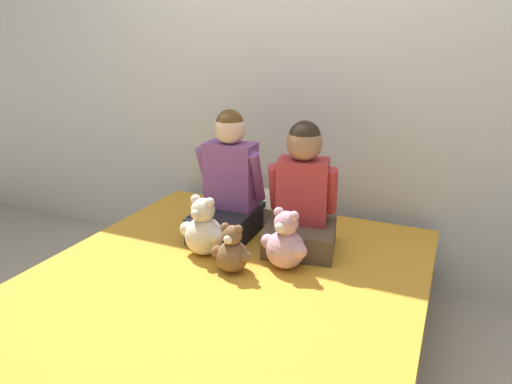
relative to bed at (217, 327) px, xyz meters
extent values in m
plane|color=#B2A899|center=(0.00, 0.00, -0.21)|extent=(14.00, 14.00, 0.00)
cube|color=silver|center=(0.00, 1.09, 1.04)|extent=(8.00, 0.06, 2.50)
cube|color=#997F60|center=(0.00, 0.00, -0.12)|extent=(1.68, 1.96, 0.18)
cube|color=silver|center=(0.00, 0.00, 0.08)|extent=(1.64, 1.92, 0.21)
cube|color=gold|center=(0.00, 0.00, 0.20)|extent=(1.66, 1.94, 0.03)
cube|color=black|center=(-0.19, 0.47, 0.28)|extent=(0.29, 0.40, 0.14)
cube|color=#7F4789|center=(-0.19, 0.53, 0.52)|extent=(0.26, 0.15, 0.34)
sphere|color=beige|center=(-0.19, 0.53, 0.76)|extent=(0.16, 0.16, 0.16)
sphere|color=brown|center=(-0.19, 0.53, 0.79)|extent=(0.14, 0.14, 0.14)
cylinder|color=#7F4789|center=(-0.34, 0.52, 0.53)|extent=(0.06, 0.15, 0.28)
cylinder|color=#7F4789|center=(-0.05, 0.53, 0.53)|extent=(0.06, 0.15, 0.28)
cube|color=brown|center=(0.21, 0.47, 0.28)|extent=(0.39, 0.39, 0.13)
cube|color=#B23338|center=(0.20, 0.52, 0.50)|extent=(0.27, 0.21, 0.31)
sphere|color=#9E7051|center=(0.20, 0.52, 0.73)|extent=(0.17, 0.17, 0.17)
sphere|color=#2D2319|center=(0.20, 0.52, 0.76)|extent=(0.15, 0.15, 0.15)
cylinder|color=#B23338|center=(0.07, 0.49, 0.50)|extent=(0.08, 0.15, 0.25)
cylinder|color=#B23338|center=(0.34, 0.54, 0.50)|extent=(0.08, 0.15, 0.25)
sphere|color=silver|center=(-0.19, 0.24, 0.30)|extent=(0.18, 0.18, 0.18)
sphere|color=silver|center=(-0.19, 0.24, 0.43)|extent=(0.11, 0.11, 0.11)
sphere|color=beige|center=(-0.20, 0.19, 0.43)|extent=(0.05, 0.05, 0.05)
sphere|color=silver|center=(-0.23, 0.24, 0.48)|extent=(0.05, 0.05, 0.05)
sphere|color=silver|center=(-0.15, 0.23, 0.48)|extent=(0.05, 0.05, 0.05)
sphere|color=silver|center=(-0.28, 0.23, 0.33)|extent=(0.07, 0.07, 0.07)
sphere|color=silver|center=(-0.11, 0.21, 0.33)|extent=(0.07, 0.07, 0.07)
sphere|color=#DBA3B2|center=(0.21, 0.27, 0.30)|extent=(0.18, 0.18, 0.18)
sphere|color=#DBA3B2|center=(0.21, 0.27, 0.43)|extent=(0.11, 0.11, 0.11)
sphere|color=white|center=(0.20, 0.22, 0.42)|extent=(0.05, 0.05, 0.05)
sphere|color=#DBA3B2|center=(0.17, 0.27, 0.47)|extent=(0.05, 0.05, 0.05)
sphere|color=#DBA3B2|center=(0.25, 0.26, 0.47)|extent=(0.05, 0.05, 0.05)
sphere|color=#DBA3B2|center=(0.13, 0.27, 0.32)|extent=(0.07, 0.07, 0.07)
sphere|color=#DBA3B2|center=(0.29, 0.23, 0.32)|extent=(0.07, 0.07, 0.07)
sphere|color=brown|center=(0.01, 0.14, 0.28)|extent=(0.14, 0.14, 0.14)
sphere|color=brown|center=(0.01, 0.14, 0.38)|extent=(0.09, 0.09, 0.09)
sphere|color=white|center=(0.01, 0.10, 0.38)|extent=(0.04, 0.04, 0.04)
sphere|color=brown|center=(-0.02, 0.13, 0.42)|extent=(0.04, 0.04, 0.04)
sphere|color=brown|center=(0.04, 0.14, 0.42)|extent=(0.04, 0.04, 0.04)
sphere|color=brown|center=(-0.06, 0.12, 0.30)|extent=(0.05, 0.05, 0.05)
sphere|color=brown|center=(0.08, 0.12, 0.30)|extent=(0.05, 0.05, 0.05)
cube|color=beige|center=(0.00, 0.79, 0.27)|extent=(0.48, 0.32, 0.11)
camera|label=1|loc=(0.84, -1.47, 1.21)|focal=32.00mm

